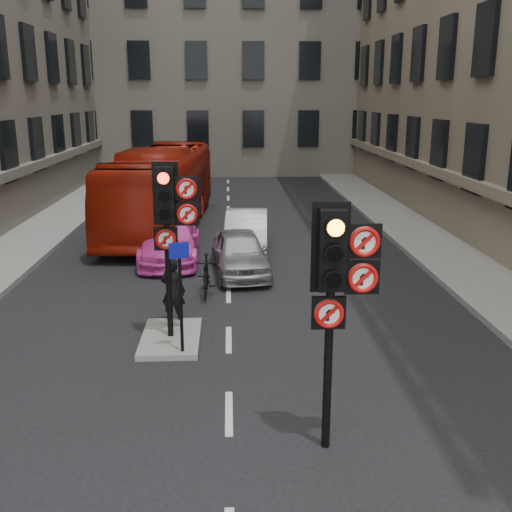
{
  "coord_description": "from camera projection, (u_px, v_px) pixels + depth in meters",
  "views": [
    {
      "loc": [
        0.04,
        -6.65,
        4.92
      ],
      "look_at": [
        0.44,
        2.04,
        2.6
      ],
      "focal_mm": 42.0,
      "sensor_mm": 36.0,
      "label": 1
    }
  ],
  "objects": [
    {
      "name": "signal_near",
      "position": [
        337.0,
        276.0,
        8.04
      ],
      "size": [
        0.91,
        0.4,
        3.58
      ],
      "color": "black",
      "rests_on": "ground"
    },
    {
      "name": "info_sign",
      "position": [
        180.0,
        282.0,
        11.28
      ],
      "size": [
        0.37,
        0.16,
        2.19
      ],
      "rotation": [
        0.0,
        0.0,
        0.27
      ],
      "color": "black",
      "rests_on": "centre_island"
    },
    {
      "name": "pavement_right",
      "position": [
        448.0,
        249.0,
        19.56
      ],
      "size": [
        3.0,
        50.0,
        0.16
      ],
      "primitive_type": "cube",
      "color": "gray",
      "rests_on": "ground"
    },
    {
      "name": "signal_far",
      "position": [
        170.0,
        213.0,
        11.75
      ],
      "size": [
        0.91,
        0.4,
        3.58
      ],
      "color": "black",
      "rests_on": "centre_island"
    },
    {
      "name": "car_silver",
      "position": [
        240.0,
        252.0,
        17.05
      ],
      "size": [
        1.83,
        3.78,
        1.24
      ],
      "primitive_type": "imported",
      "rotation": [
        0.0,
        0.0,
        0.1
      ],
      "color": "#9C9FA3",
      "rests_on": "ground"
    },
    {
      "name": "centre_island",
      "position": [
        171.0,
        338.0,
        12.44
      ],
      "size": [
        1.2,
        2.0,
        0.12
      ],
      "primitive_type": "cube",
      "color": "gray",
      "rests_on": "ground"
    },
    {
      "name": "pavement_left",
      "position": [
        1.0,
        255.0,
        18.93
      ],
      "size": [
        3.0,
        50.0,
        0.16
      ],
      "primitive_type": "cube",
      "color": "gray",
      "rests_on": "ground"
    },
    {
      "name": "motorcycle",
      "position": [
        206.0,
        275.0,
        15.27
      ],
      "size": [
        0.48,
        1.67,
        1.0
      ],
      "primitive_type": "imported",
      "rotation": [
        0.0,
        0.0,
        -0.0
      ],
      "color": "black",
      "rests_on": "ground"
    },
    {
      "name": "car_pink",
      "position": [
        170.0,
        240.0,
        18.48
      ],
      "size": [
        1.87,
        4.34,
        1.25
      ],
      "primitive_type": "imported",
      "rotation": [
        0.0,
        0.0,
        0.03
      ],
      "color": "#EC45B5",
      "rests_on": "ground"
    },
    {
      "name": "ground",
      "position": [
        229.0,
        493.0,
        7.68
      ],
      "size": [
        120.0,
        120.0,
        0.0
      ],
      "primitive_type": "plane",
      "color": "black",
      "rests_on": "ground"
    },
    {
      "name": "building_far",
      "position": [
        226.0,
        21.0,
        41.77
      ],
      "size": [
        30.0,
        14.0,
        20.0
      ],
      "primitive_type": "cube",
      "color": "slate",
      "rests_on": "ground"
    },
    {
      "name": "motorcyclist",
      "position": [
        173.0,
        291.0,
        13.22
      ],
      "size": [
        0.63,
        0.5,
        1.52
      ],
      "primitive_type": "imported",
      "rotation": [
        0.0,
        0.0,
        2.87
      ],
      "color": "black",
      "rests_on": "ground"
    },
    {
      "name": "bus_red",
      "position": [
        162.0,
        188.0,
        22.74
      ],
      "size": [
        3.39,
        11.18,
        3.07
      ],
      "primitive_type": "imported",
      "rotation": [
        0.0,
        0.0,
        -0.07
      ],
      "color": "#991A0B",
      "rests_on": "ground"
    },
    {
      "name": "car_white",
      "position": [
        247.0,
        231.0,
        19.68
      ],
      "size": [
        1.58,
        3.96,
        1.28
      ],
      "primitive_type": "imported",
      "rotation": [
        0.0,
        0.0,
        -0.06
      ],
      "color": "silver",
      "rests_on": "ground"
    }
  ]
}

